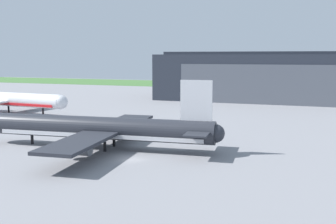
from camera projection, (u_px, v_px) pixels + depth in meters
ground_plane at (132, 160)px, 70.42m from camera, size 440.00×440.00×0.00m
grass_field_strip at (262, 86)px, 245.33m from camera, size 440.00×56.00×0.08m
maintenance_hangar at (287, 77)px, 162.91m from camera, size 102.18×34.59×19.56m
airliner_near_right at (101, 129)px, 78.69m from camera, size 48.04×40.76×13.49m
airliner_far_right at (7, 100)px, 126.02m from camera, size 44.79×37.67×13.85m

